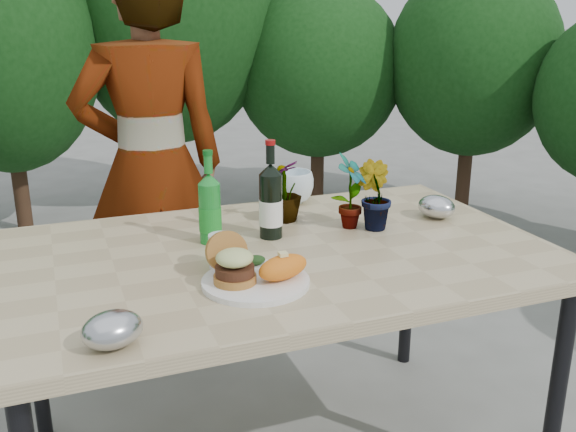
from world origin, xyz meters
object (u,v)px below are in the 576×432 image
object	(u,v)px
dinner_plate	(256,282)
person	(152,168)
wine_bottle	(271,202)
patio_table	(278,268)

from	to	relation	value
dinner_plate	person	distance (m)	1.09
wine_bottle	person	bearing A→B (deg)	87.05
person	wine_bottle	bearing A→B (deg)	110.77
person	patio_table	bearing A→B (deg)	107.33
patio_table	person	xyz separation A→B (m)	(-0.22, 0.87, 0.13)
patio_table	person	bearing A→B (deg)	104.49
patio_table	wine_bottle	distance (m)	0.21
patio_table	wine_bottle	world-z (taller)	wine_bottle
person	dinner_plate	bearing A→B (deg)	97.25
wine_bottle	patio_table	bearing A→B (deg)	-119.87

